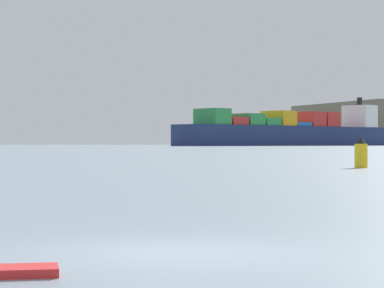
# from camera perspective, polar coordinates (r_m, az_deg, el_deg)

# --- Properties ---
(ground_plane) EXTENTS (4000.00, 4000.00, 0.00)m
(ground_plane) POSITION_cam_1_polar(r_m,az_deg,el_deg) (14.07, -1.41, -7.08)
(ground_plane) COLOR gray
(cargo_ship) EXTENTS (177.23, 137.03, 36.39)m
(cargo_ship) POSITION_cam_1_polar(r_m,az_deg,el_deg) (617.74, 6.55, 0.83)
(cargo_ship) COLOR navy
(cargo_ship) RESTS_ON ground_plane
(channel_buoy) EXTENTS (0.92, 0.92, 2.21)m
(channel_buoy) POSITION_cam_1_polar(r_m,az_deg,el_deg) (63.09, 10.93, -0.64)
(channel_buoy) COLOR yellow
(channel_buoy) RESTS_ON ground_plane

